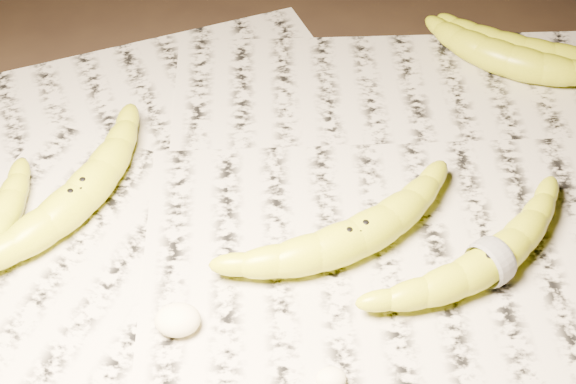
{
  "coord_description": "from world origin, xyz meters",
  "views": [
    {
      "loc": [
        -0.03,
        -0.52,
        0.58
      ],
      "look_at": [
        -0.01,
        0.0,
        0.05
      ],
      "focal_mm": 50.0,
      "sensor_mm": 36.0,
      "label": 1
    }
  ],
  "objects_px": {
    "banana_upper_a": "(524,49)",
    "banana_left_a": "(78,196)",
    "banana_center": "(355,236)",
    "banana_taped": "(491,259)",
    "banana_upper_b": "(511,58)"
  },
  "relations": [
    {
      "from": "banana_upper_a",
      "to": "banana_left_a",
      "type": "bearing_deg",
      "value": -130.31
    },
    {
      "from": "banana_center",
      "to": "banana_taped",
      "type": "bearing_deg",
      "value": -42.41
    },
    {
      "from": "banana_left_a",
      "to": "banana_upper_b",
      "type": "relative_size",
      "value": 1.19
    },
    {
      "from": "banana_taped",
      "to": "banana_upper_b",
      "type": "xyz_separation_m",
      "value": [
        0.08,
        0.3,
        0.0
      ]
    },
    {
      "from": "banana_center",
      "to": "banana_upper_b",
      "type": "distance_m",
      "value": 0.34
    },
    {
      "from": "banana_taped",
      "to": "banana_upper_b",
      "type": "relative_size",
      "value": 1.12
    },
    {
      "from": "banana_center",
      "to": "banana_upper_a",
      "type": "distance_m",
      "value": 0.36
    },
    {
      "from": "banana_left_a",
      "to": "banana_upper_a",
      "type": "relative_size",
      "value": 1.23
    },
    {
      "from": "banana_left_a",
      "to": "banana_center",
      "type": "relative_size",
      "value": 1.05
    },
    {
      "from": "banana_center",
      "to": "banana_taped",
      "type": "height_order",
      "value": "banana_center"
    },
    {
      "from": "banana_taped",
      "to": "banana_upper_a",
      "type": "xyz_separation_m",
      "value": [
        0.11,
        0.32,
        0.0
      ]
    },
    {
      "from": "banana_left_a",
      "to": "banana_upper_b",
      "type": "xyz_separation_m",
      "value": [
        0.47,
        0.21,
        -0.0
      ]
    },
    {
      "from": "banana_taped",
      "to": "banana_upper_b",
      "type": "bearing_deg",
      "value": 39.05
    },
    {
      "from": "banana_left_a",
      "to": "banana_upper_a",
      "type": "height_order",
      "value": "banana_left_a"
    },
    {
      "from": "banana_left_a",
      "to": "banana_taped",
      "type": "xyz_separation_m",
      "value": [
        0.38,
        -0.09,
        -0.0
      ]
    }
  ]
}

